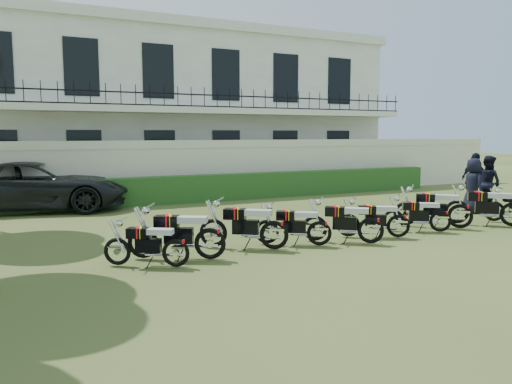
# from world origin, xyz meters

# --- Properties ---
(ground) EXTENTS (100.00, 100.00, 0.00)m
(ground) POSITION_xyz_m (0.00, 0.00, 0.00)
(ground) COLOR #35441B
(ground) RESTS_ON ground
(perimeter_wall) EXTENTS (30.00, 0.35, 2.30)m
(perimeter_wall) POSITION_xyz_m (0.00, 8.00, 1.17)
(perimeter_wall) COLOR beige
(perimeter_wall) RESTS_ON ground
(hedge) EXTENTS (18.00, 0.60, 1.00)m
(hedge) POSITION_xyz_m (1.00, 7.20, 0.50)
(hedge) COLOR #254819
(hedge) RESTS_ON ground
(building) EXTENTS (20.40, 9.60, 7.40)m
(building) POSITION_xyz_m (0.00, 13.96, 3.71)
(building) COLOR white
(building) RESTS_ON ground
(motorcycle_0) EXTENTS (1.49, 0.97, 0.93)m
(motorcycle_0) POSITION_xyz_m (-4.34, -1.47, 0.43)
(motorcycle_0) COLOR black
(motorcycle_0) RESTS_ON ground
(motorcycle_1) EXTENTS (1.81, 1.09, 1.10)m
(motorcycle_1) POSITION_xyz_m (-3.55, -1.24, 0.51)
(motorcycle_1) COLOR black
(motorcycle_1) RESTS_ON ground
(motorcycle_2) EXTENTS (1.69, 1.28, 1.10)m
(motorcycle_2) POSITION_xyz_m (-1.98, -1.05, 0.51)
(motorcycle_2) COLOR black
(motorcycle_2) RESTS_ON ground
(motorcycle_3) EXTENTS (1.50, 1.09, 0.96)m
(motorcycle_3) POSITION_xyz_m (-0.87, -1.14, 0.44)
(motorcycle_3) COLOR black
(motorcycle_3) RESTS_ON ground
(motorcycle_4) EXTENTS (1.53, 1.28, 1.04)m
(motorcycle_4) POSITION_xyz_m (0.32, -1.49, 0.48)
(motorcycle_4) COLOR black
(motorcycle_4) RESTS_ON ground
(motorcycle_5) EXTENTS (1.57, 0.98, 0.97)m
(motorcycle_5) POSITION_xyz_m (1.37, -1.24, 0.45)
(motorcycle_5) COLOR black
(motorcycle_5) RESTS_ON ground
(motorcycle_6) EXTENTS (1.47, 1.06, 0.95)m
(motorcycle_6) POSITION_xyz_m (2.84, -1.18, 0.44)
(motorcycle_6) COLOR black
(motorcycle_6) RESTS_ON ground
(motorcycle_7) EXTENTS (1.53, 1.53, 1.12)m
(motorcycle_7) POSITION_xyz_m (3.66, -1.07, 0.52)
(motorcycle_7) COLOR black
(motorcycle_7) RESTS_ON ground
(suv) EXTENTS (6.34, 3.98, 1.63)m
(suv) POSITION_xyz_m (-6.39, 7.46, 0.82)
(suv) COLOR black
(suv) RESTS_ON ground
(officer_3) EXTENTS (0.76, 0.98, 1.77)m
(officer_3) POSITION_xyz_m (6.27, 0.78, 0.89)
(officer_3) COLOR black
(officer_3) RESTS_ON ground
(officer_4) EXTENTS (0.71, 0.90, 1.83)m
(officer_4) POSITION_xyz_m (7.19, 0.97, 0.92)
(officer_4) COLOR black
(officer_4) RESTS_ON ground
(officer_5) EXTENTS (0.48, 1.10, 1.87)m
(officer_5) POSITION_xyz_m (7.96, 2.15, 0.93)
(officer_5) COLOR black
(officer_5) RESTS_ON ground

